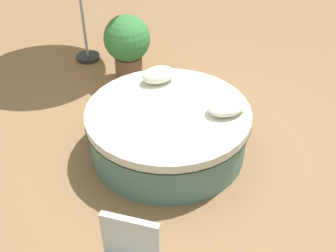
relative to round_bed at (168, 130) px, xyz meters
name	(u,v)px	position (x,y,z in m)	size (l,w,h in m)	color
ground_plane	(168,149)	(0.00, 0.00, -0.34)	(16.00, 16.00, 0.00)	olive
round_bed	(168,130)	(0.00, 0.00, 0.00)	(2.13, 2.13, 0.67)	#4C726B
throw_pillow_0	(227,106)	(0.62, -0.39, 0.41)	(0.52, 0.37, 0.17)	silver
throw_pillow_1	(158,75)	(0.19, 0.67, 0.43)	(0.47, 0.33, 0.22)	silver
planter	(127,44)	(0.27, 1.98, 0.33)	(0.77, 0.77, 1.15)	brown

